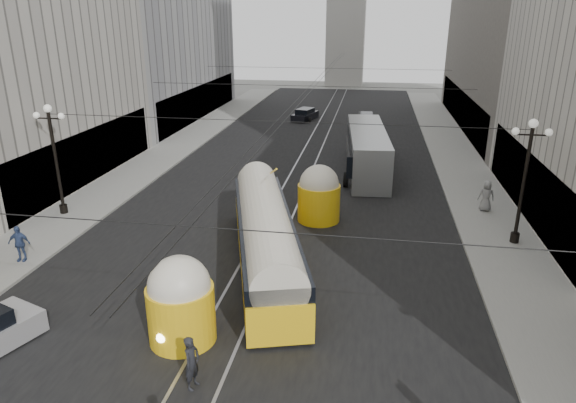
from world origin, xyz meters
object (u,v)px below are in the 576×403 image
(streetcar, at_px, (266,235))
(city_bus, at_px, (367,149))
(pedestrian_sidewalk_left, at_px, (19,243))
(pedestrian_crossing_a, at_px, (192,363))
(pedestrian_sidewalk_right, at_px, (486,196))

(streetcar, distance_m, city_bus, 17.21)
(pedestrian_sidewalk_left, bearing_deg, streetcar, -0.88)
(streetcar, height_order, pedestrian_crossing_a, streetcar)
(pedestrian_sidewalk_left, bearing_deg, pedestrian_crossing_a, -41.04)
(streetcar, relative_size, city_bus, 1.18)
(city_bus, distance_m, pedestrian_sidewalk_right, 10.58)
(pedestrian_crossing_a, xyz_separation_m, pedestrian_sidewalk_left, (-10.94, 6.95, 0.11))
(pedestrian_sidewalk_right, relative_size, pedestrian_sidewalk_left, 1.06)
(streetcar, height_order, pedestrian_sidewalk_right, streetcar)
(pedestrian_crossing_a, xyz_separation_m, pedestrian_sidewalk_right, (12.04, 17.45, 0.16))
(pedestrian_sidewalk_left, bearing_deg, city_bus, 40.49)
(pedestrian_crossing_a, bearing_deg, streetcar, 7.87)
(city_bus, xyz_separation_m, pedestrian_sidewalk_right, (7.18, -7.74, -0.64))
(city_bus, distance_m, pedestrian_crossing_a, 25.67)
(pedestrian_crossing_a, distance_m, pedestrian_sidewalk_right, 21.20)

